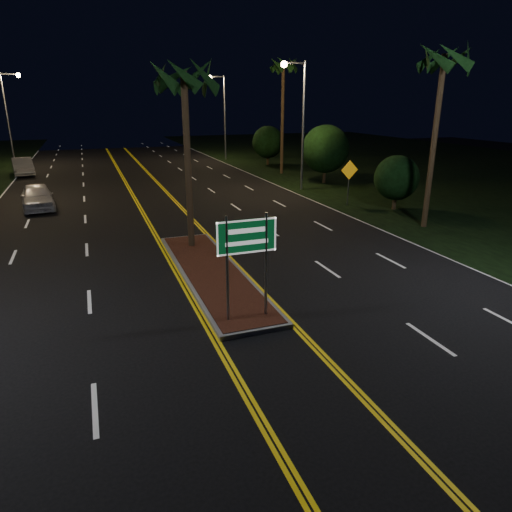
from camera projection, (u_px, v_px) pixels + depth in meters
name	position (u px, v px, depth m)	size (l,w,h in m)	color
ground	(284.00, 369.00, 11.42)	(120.00, 120.00, 0.00)	black
grass_right	(468.00, 171.00, 43.43)	(40.00, 110.00, 0.01)	black
median_island	(212.00, 273.00, 17.61)	(2.25, 10.25, 0.17)	gray
highway_sign	(247.00, 246.00, 13.13)	(1.80, 0.08, 3.20)	gray
streetlight_left_far	(10.00, 108.00, 45.22)	(1.91, 0.44, 9.00)	gray
streetlight_right_mid	(299.00, 111.00, 32.61)	(1.91, 0.44, 9.00)	gray
streetlight_right_far	(221.00, 108.00, 50.37)	(1.91, 0.44, 9.00)	gray
palm_median	(184.00, 77.00, 18.40)	(2.40, 2.40, 8.30)	#382819
palm_right_near	(444.00, 60.00, 21.74)	(2.40, 2.40, 9.30)	#382819
palm_right_far	(283.00, 67.00, 39.30)	(2.40, 2.40, 10.30)	#382819
shrub_near	(397.00, 178.00, 27.64)	(2.70, 2.70, 3.30)	#382819
shrub_mid	(325.00, 149.00, 36.43)	(3.78, 3.78, 4.62)	#382819
shrub_far	(268.00, 142.00, 47.15)	(3.24, 3.24, 3.96)	#382819
car_near	(37.00, 195.00, 28.11)	(2.29, 5.35, 1.78)	silver
car_far	(23.00, 165.00, 40.96)	(2.31, 5.38, 1.79)	#9FA1A8
warning_sign	(349.00, 176.00, 28.81)	(1.19, 0.08, 2.85)	gray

